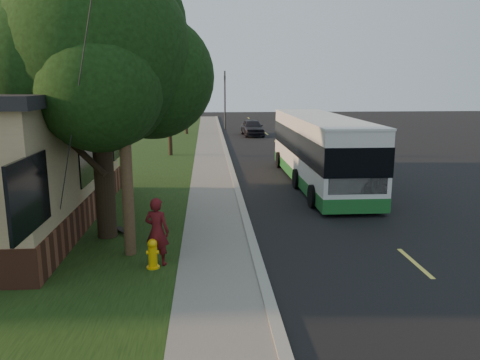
% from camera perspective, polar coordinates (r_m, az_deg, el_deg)
% --- Properties ---
extents(ground, '(120.00, 120.00, 0.00)m').
position_cam_1_polar(ground, '(11.84, 2.30, -10.61)').
color(ground, black).
rests_on(ground, ground).
extents(road, '(8.00, 80.00, 0.01)m').
position_cam_1_polar(road, '(21.99, 9.83, -0.14)').
color(road, black).
rests_on(road, ground).
extents(curb, '(0.25, 80.00, 0.12)m').
position_cam_1_polar(curb, '(21.38, -0.64, -0.15)').
color(curb, gray).
rests_on(curb, ground).
extents(sidewalk, '(2.00, 80.00, 0.08)m').
position_cam_1_polar(sidewalk, '(21.35, -3.32, -0.24)').
color(sidewalk, slate).
rests_on(sidewalk, ground).
extents(grass_verge, '(5.00, 80.00, 0.07)m').
position_cam_1_polar(grass_verge, '(21.60, -12.64, -0.39)').
color(grass_verge, black).
rests_on(grass_verge, ground).
extents(fire_hydrant, '(0.32, 0.32, 0.74)m').
position_cam_1_polar(fire_hydrant, '(11.70, -10.60, -8.83)').
color(fire_hydrant, '#E5AF0C').
rests_on(fire_hydrant, grass_verge).
extents(utility_pole, '(2.86, 3.21, 9.07)m').
position_cam_1_polar(utility_pole, '(12.04, -14.25, 12.02)').
color(utility_pole, '#473321').
rests_on(utility_pole, ground).
extents(leafy_tree, '(6.30, 6.00, 7.80)m').
position_cam_1_polar(leafy_tree, '(13.84, -16.79, 14.05)').
color(leafy_tree, black).
rests_on(leafy_tree, grass_verge).
extents(bare_tree_near, '(1.38, 1.21, 4.31)m').
position_cam_1_polar(bare_tree_near, '(29.05, -8.57, 7.10)').
color(bare_tree_near, black).
rests_on(bare_tree_near, grass_verge).
extents(bare_tree_far, '(1.38, 1.21, 4.03)m').
position_cam_1_polar(bare_tree_far, '(40.98, -6.57, 8.32)').
color(bare_tree_far, black).
rests_on(bare_tree_far, grass_verge).
extents(traffic_signal, '(0.18, 0.22, 5.50)m').
position_cam_1_polar(traffic_signal, '(44.92, -1.86, 10.19)').
color(traffic_signal, '#2D2D30').
rests_on(traffic_signal, ground).
extents(transit_bus, '(2.58, 11.17, 3.02)m').
position_cam_1_polar(transit_bus, '(21.20, 9.63, 3.84)').
color(transit_bus, silver).
rests_on(transit_bus, ground).
extents(skateboarder, '(0.72, 0.59, 1.71)m').
position_cam_1_polar(skateboarder, '(11.74, -10.08, -6.18)').
color(skateboarder, '#4F0F13').
rests_on(skateboarder, grass_verge).
extents(skateboard_main, '(0.65, 0.83, 0.08)m').
position_cam_1_polar(skateboard_main, '(14.61, -14.09, -6.00)').
color(skateboard_main, black).
rests_on(skateboard_main, grass_verge).
extents(dumpster, '(1.71, 1.40, 1.43)m').
position_cam_1_polar(dumpster, '(18.31, -23.89, -1.02)').
color(dumpster, black).
rests_on(dumpster, building_lot).
extents(distant_car, '(1.86, 4.18, 1.40)m').
position_cam_1_polar(distant_car, '(39.96, 1.51, 6.42)').
color(distant_car, black).
rests_on(distant_car, ground).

